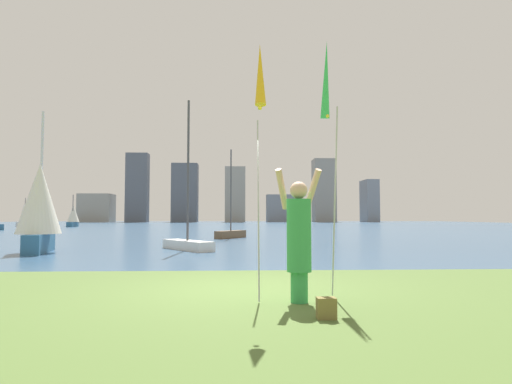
% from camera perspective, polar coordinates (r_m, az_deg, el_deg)
% --- Properties ---
extents(ground, '(120.00, 138.00, 0.12)m').
position_cam_1_polar(ground, '(58.78, -2.45, -4.58)').
color(ground, '#4C662D').
extents(person, '(0.74, 0.54, 2.01)m').
position_cam_1_polar(person, '(6.58, 5.63, -5.73)').
color(person, green).
rests_on(person, ground).
extents(kite_flag_left, '(0.16, 0.97, 3.80)m').
position_cam_1_polar(kite_flag_left, '(6.50, 0.54, 14.10)').
color(kite_flag_left, '#B2B2B7').
rests_on(kite_flag_left, ground).
extents(kite_flag_right, '(0.16, 1.02, 4.26)m').
position_cam_1_polar(kite_flag_right, '(7.77, 9.19, 13.58)').
color(kite_flag_right, '#B2B2B7').
rests_on(kite_flag_right, ground).
extents(bag, '(0.24, 0.17, 0.26)m').
position_cam_1_polar(bag, '(5.68, 9.19, -14.79)').
color(bag, olive).
rests_on(bag, ground).
extents(sailboat_0, '(1.82, 3.08, 5.10)m').
position_cam_1_polar(sailboat_0, '(17.23, -26.50, -1.61)').
color(sailboat_0, '#2D6084').
rests_on(sailboat_0, ground).
extents(sailboat_1, '(1.38, 2.48, 3.82)m').
position_cam_1_polar(sailboat_1, '(66.40, -28.08, -2.76)').
color(sailboat_1, silver).
rests_on(sailboat_1, ground).
extents(sailboat_2, '(1.62, 3.07, 4.15)m').
position_cam_1_polar(sailboat_2, '(61.44, -22.83, -2.87)').
color(sailboat_2, '#2D6084').
rests_on(sailboat_2, ground).
extents(sailboat_5, '(2.27, 2.90, 5.85)m').
position_cam_1_polar(sailboat_5, '(17.12, -8.96, -6.33)').
color(sailboat_5, silver).
rests_on(sailboat_5, ground).
extents(sailboat_7, '(1.89, 2.64, 5.35)m').
position_cam_1_polar(sailboat_7, '(26.22, -3.32, -5.30)').
color(sailboat_7, brown).
rests_on(sailboat_7, ground).
extents(skyline_tower_0, '(7.89, 5.94, 6.97)m').
position_cam_1_polar(skyline_tower_0, '(115.02, -20.15, -1.99)').
color(skyline_tower_0, gray).
rests_on(skyline_tower_0, ground).
extents(skyline_tower_1, '(5.25, 3.49, 16.98)m').
position_cam_1_polar(skyline_tower_1, '(111.24, -15.27, 0.55)').
color(skyline_tower_1, '#565B66').
rests_on(skyline_tower_1, ground).
extents(skyline_tower_2, '(6.30, 4.32, 14.42)m').
position_cam_1_polar(skyline_tower_2, '(108.71, -9.29, -0.11)').
color(skyline_tower_2, '#565B66').
rests_on(skyline_tower_2, ground).
extents(skyline_tower_3, '(5.04, 7.11, 13.78)m').
position_cam_1_polar(skyline_tower_3, '(110.58, -2.75, -0.37)').
color(skyline_tower_3, gray).
rests_on(skyline_tower_3, ground).
extents(skyline_tower_4, '(7.59, 3.38, 6.98)m').
position_cam_1_polar(skyline_tower_4, '(111.74, 3.32, -2.14)').
color(skyline_tower_4, gray).
rests_on(skyline_tower_4, ground).
extents(skyline_tower_5, '(5.48, 5.35, 16.09)m').
position_cam_1_polar(skyline_tower_5, '(113.08, 8.88, 0.18)').
color(skyline_tower_5, gray).
rests_on(skyline_tower_5, ground).
extents(skyline_tower_6, '(3.23, 7.08, 10.85)m').
position_cam_1_polar(skyline_tower_6, '(116.93, 14.63, -1.15)').
color(skyline_tower_6, gray).
rests_on(skyline_tower_6, ground).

